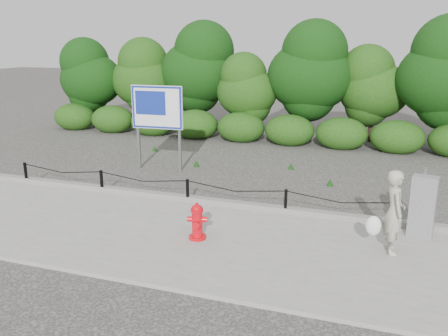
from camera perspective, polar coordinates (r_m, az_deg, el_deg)
ground at (r=12.05m, az=-4.37°, el=-4.45°), size 90.00×90.00×0.00m
sidewalk at (r=10.36m, az=-8.79°, el=-7.77°), size 14.00×4.00×0.08m
curb at (r=12.04m, az=-4.29°, el=-3.71°), size 14.00×0.22×0.14m
chain_barrier at (r=11.90m, az=-4.42°, el=-2.39°), size 10.06×0.06×0.60m
treeline at (r=19.86m, az=6.72°, el=10.97°), size 20.11×3.83×4.79m
fire_hydrant at (r=9.77m, az=-3.25°, el=-6.48°), size 0.44×0.45×0.78m
pedestrian at (r=9.57m, az=19.65°, el=-5.10°), size 0.76×0.67×1.64m
utility_cabinet at (r=10.60m, az=22.78°, el=-4.30°), size 0.54×0.40×1.44m
advertising_sign at (r=14.90m, az=-8.05°, el=6.79°), size 1.67×0.22×2.67m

